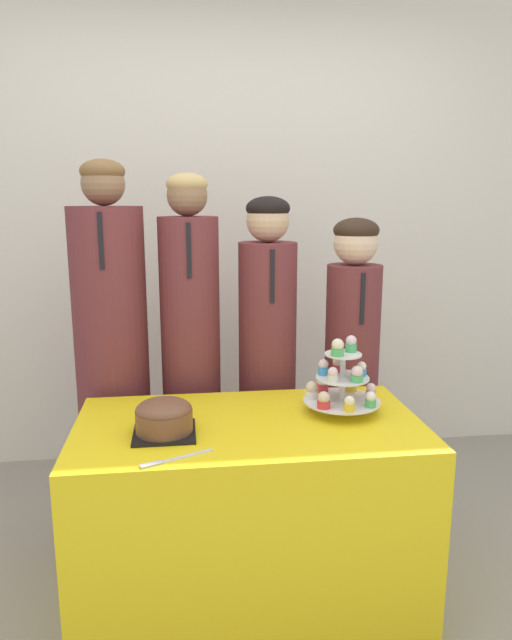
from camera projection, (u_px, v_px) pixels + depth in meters
wall_back at (221, 225)px, 3.22m from camera, size 9.00×0.06×2.70m
table at (249, 515)px, 2.09m from camera, size 1.22×0.66×0.72m
round_cake at (164, 417)px, 1.90m from camera, size 0.21×0.21×0.12m
cake_knife at (165, 461)px, 1.70m from camera, size 0.22×0.11×0.01m
cupcake_stand at (341, 381)px, 2.09m from camera, size 0.28×0.28×0.29m
student_0 at (113, 368)px, 2.45m from camera, size 0.31×0.31×1.65m
student_1 at (191, 367)px, 2.49m from camera, size 0.25×0.26×1.60m
student_2 at (267, 372)px, 2.54m from camera, size 0.25×0.26×1.51m
student_3 at (351, 375)px, 2.60m from camera, size 0.24×0.25×1.41m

